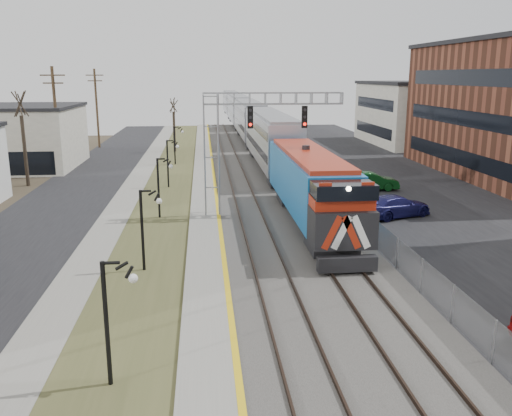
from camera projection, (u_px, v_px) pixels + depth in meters
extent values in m
cube|color=black|center=(69.00, 197.00, 41.89)|extent=(7.00, 120.00, 0.04)
cube|color=gray|center=(128.00, 196.00, 42.31)|extent=(2.00, 120.00, 0.08)
cube|color=#464927|center=(166.00, 195.00, 42.60)|extent=(4.00, 120.00, 0.06)
cube|color=gray|center=(205.00, 193.00, 42.86)|extent=(2.00, 120.00, 0.24)
cube|color=#595651|center=(267.00, 192.00, 43.34)|extent=(8.00, 120.00, 0.20)
cube|color=black|center=(412.00, 190.00, 44.49)|extent=(16.00, 120.00, 0.04)
cube|color=gold|center=(216.00, 191.00, 42.91)|extent=(0.24, 120.00, 0.01)
cube|color=#2D2119|center=(233.00, 191.00, 43.04)|extent=(0.08, 120.00, 0.15)
cube|color=#2D2119|center=(252.00, 190.00, 43.18)|extent=(0.08, 120.00, 0.15)
cube|color=#2D2119|center=(276.00, 190.00, 43.37)|extent=(0.08, 120.00, 0.15)
cube|color=#2D2119|center=(295.00, 189.00, 43.51)|extent=(0.08, 120.00, 0.15)
cube|color=#1563AB|center=(311.00, 188.00, 33.09)|extent=(3.00, 17.00, 4.25)
cube|color=black|center=(347.00, 264.00, 25.11)|extent=(2.80, 0.50, 0.70)
cube|color=#A9ACB4|center=(270.00, 141.00, 52.58)|extent=(3.00, 22.00, 5.33)
cube|color=#A9ACB4|center=(250.00, 121.00, 74.62)|extent=(3.00, 22.00, 5.33)
cube|color=#A9ACB4|center=(239.00, 111.00, 96.65)|extent=(3.00, 22.00, 5.33)
cube|color=#A9ACB4|center=(232.00, 104.00, 118.68)|extent=(3.00, 22.00, 5.33)
cube|color=gray|center=(212.00, 157.00, 35.22)|extent=(1.00, 1.00, 8.00)
cube|color=gray|center=(273.00, 98.00, 34.70)|extent=(9.00, 0.80, 0.80)
cube|color=black|center=(250.00, 117.00, 34.40)|extent=(0.35, 0.25, 1.40)
cube|color=black|center=(305.00, 117.00, 34.73)|extent=(0.35, 0.25, 1.40)
cylinder|color=black|center=(107.00, 325.00, 16.03)|extent=(0.14, 0.14, 4.00)
cylinder|color=black|center=(142.00, 231.00, 25.70)|extent=(0.14, 0.14, 4.00)
cylinder|color=black|center=(158.00, 189.00, 35.36)|extent=(0.14, 0.14, 4.00)
cylinder|color=black|center=(168.00, 164.00, 45.03)|extent=(0.14, 0.14, 4.00)
cylinder|color=black|center=(175.00, 146.00, 56.62)|extent=(0.14, 0.14, 4.00)
cylinder|color=#4C3823|center=(56.00, 122.00, 50.08)|extent=(0.28, 0.28, 10.00)
cylinder|color=#4C3823|center=(97.00, 109.00, 69.41)|extent=(0.28, 0.28, 10.00)
cube|color=gray|center=(319.00, 182.00, 43.57)|extent=(0.04, 120.00, 1.60)
cube|color=beige|center=(5.00, 138.00, 54.78)|extent=(14.00, 12.00, 6.00)
cube|color=beige|center=(431.00, 114.00, 73.86)|extent=(16.00, 18.00, 8.00)
cylinder|color=#382D23|center=(25.00, 151.00, 45.59)|extent=(0.30, 0.30, 5.95)
cylinder|color=#382D23|center=(174.00, 132.00, 66.13)|extent=(0.30, 0.30, 4.90)
imported|color=#16164F|center=(396.00, 207.00, 35.90)|extent=(5.41, 3.70, 1.45)
imported|color=gray|center=(355.00, 179.00, 45.81)|extent=(3.94, 2.00, 1.28)
imported|color=#0C3C14|center=(371.00, 182.00, 44.27)|extent=(4.51, 1.76, 1.46)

